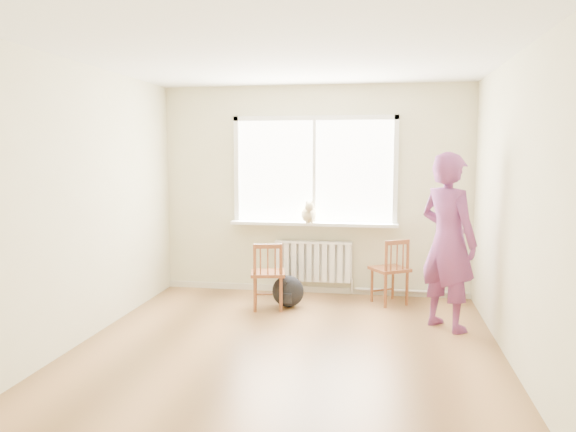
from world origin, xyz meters
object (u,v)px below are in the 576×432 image
at_px(cat, 309,213).
at_px(chair_left, 268,276).
at_px(person, 448,241).
at_px(backpack, 288,291).
at_px(chair_right, 392,271).

bearing_deg(cat, chair_left, -129.00).
xyz_separation_m(chair_left, cat, (0.39, 0.71, 0.67)).
height_order(chair_left, cat, cat).
relative_size(person, backpack, 4.85).
bearing_deg(backpack, person, -16.60).
bearing_deg(chair_right, person, 90.56).
bearing_deg(chair_left, chair_right, -173.55).
distance_m(chair_right, cat, 1.26).
bearing_deg(chair_left, person, 157.67).
distance_m(chair_left, cat, 1.05).
bearing_deg(chair_right, cat, -45.62).
xyz_separation_m(chair_right, cat, (-1.05, 0.24, 0.66)).
relative_size(chair_right, cat, 1.82).
bearing_deg(chair_right, chair_left, -14.69).
relative_size(cat, backpack, 1.17).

